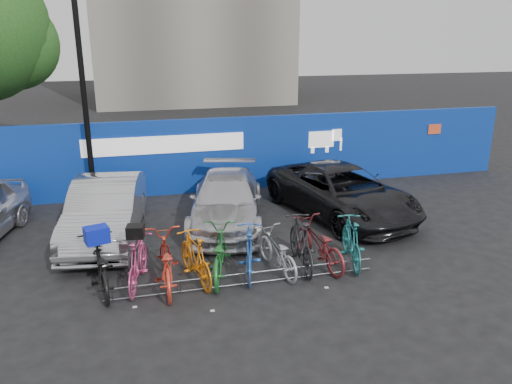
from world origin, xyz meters
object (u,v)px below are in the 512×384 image
object	(u,v)px
bike_0	(100,266)
bike_9	(351,241)
lamppost	(84,96)
bike_1	(138,262)
bike_2	(165,262)
car_3	(341,192)
bike_5	(249,251)
bike_rack	(244,279)
car_1	(106,210)
bike_7	(301,243)
bike_3	(195,258)
bike_4	(218,253)
bike_8	(318,244)
car_2	(226,200)
bike_6	(277,252)

from	to	relation	value
bike_0	bike_9	bearing A→B (deg)	169.73
lamppost	bike_0	xyz separation A→B (m)	(0.38, -5.44, -2.75)
bike_1	bike_2	xyz separation A→B (m)	(0.54, -0.17, 0.01)
bike_2	bike_9	size ratio (longest dim) A/B	1.15
car_3	bike_5	world-z (taller)	car_3
lamppost	bike_9	xyz separation A→B (m)	(5.74, -5.59, -2.73)
bike_rack	car_1	bearing A→B (deg)	129.72
lamppost	bike_5	world-z (taller)	lamppost
bike_rack	bike_7	world-z (taller)	bike_7
car_1	bike_3	bearing A→B (deg)	-49.90
bike_0	bike_7	world-z (taller)	bike_7
bike_2	bike_5	size ratio (longest dim) A/B	1.15
bike_rack	bike_9	xyz separation A→B (m)	(2.54, 0.41, 0.38)
lamppost	bike_2	distance (m)	6.46
bike_2	bike_4	size ratio (longest dim) A/B	1.03
bike_0	bike_8	distance (m)	4.62
car_2	bike_5	distance (m)	3.10
lamppost	bike_6	xyz separation A→B (m)	(4.03, -5.53, -2.81)
bike_rack	car_2	distance (m)	3.61
bike_1	bike_3	bearing A→B (deg)	-171.73
bike_3	bike_6	xyz separation A→B (m)	(1.76, 0.01, -0.07)
car_2	bike_7	size ratio (longest dim) A/B	2.39
car_3	bike_1	xyz separation A→B (m)	(-5.68, -2.83, -0.17)
bike_1	bike_6	bearing A→B (deg)	-168.82
lamppost	car_2	world-z (taller)	lamppost
bike_3	bike_4	size ratio (longest dim) A/B	0.87
lamppost	bike_8	size ratio (longest dim) A/B	3.13
car_1	bike_5	xyz separation A→B (m)	(2.97, -2.86, -0.20)
car_1	bike_9	xyz separation A→B (m)	(5.30, -2.90, -0.20)
car_3	bike_9	xyz separation A→B (m)	(-1.06, -2.97, -0.17)
car_3	bike_6	world-z (taller)	car_3
car_2	bike_7	bearing A→B (deg)	-56.55
bike_5	car_3	bearing A→B (deg)	-125.94
lamppost	bike_rack	size ratio (longest dim) A/B	1.09
bike_3	bike_5	size ratio (longest dim) A/B	0.98
bike_9	bike_rack	bearing A→B (deg)	21.80
car_2	bike_2	bearing A→B (deg)	-106.70
bike_5	bike_1	bearing A→B (deg)	10.92
bike_8	lamppost	bearing A→B (deg)	-59.18
bike_3	bike_0	bearing A→B (deg)	-15.60
bike_rack	bike_0	distance (m)	2.89
bike_6	bike_8	xyz separation A→B (m)	(0.97, 0.06, 0.05)
car_3	bike_1	size ratio (longest dim) A/B	2.86
bike_rack	bike_7	xyz separation A→B (m)	(1.40, 0.54, 0.41)
bike_0	bike_6	distance (m)	3.65
bike_rack	bike_6	world-z (taller)	bike_6
bike_rack	bike_4	size ratio (longest dim) A/B	2.77
bike_1	bike_3	size ratio (longest dim) A/B	1.01
bike_3	bike_7	distance (m)	2.33
car_2	car_3	xyz separation A→B (m)	(3.26, -0.17, 0.04)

